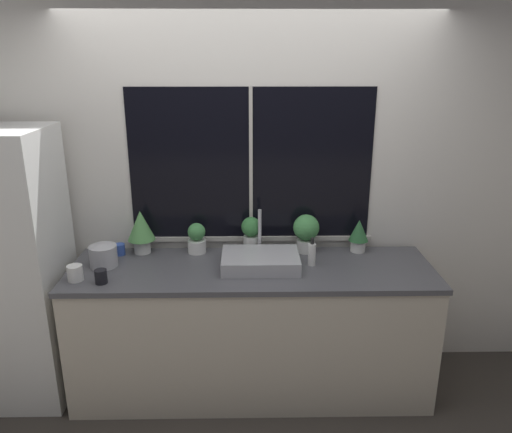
{
  "coord_description": "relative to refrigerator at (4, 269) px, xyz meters",
  "views": [
    {
      "loc": [
        -0.02,
        -2.64,
        2.24
      ],
      "look_at": [
        0.03,
        0.34,
        1.26
      ],
      "focal_mm": 35.0,
      "sensor_mm": 36.0,
      "label": 1
    }
  ],
  "objects": [
    {
      "name": "mug_blue",
      "position": [
        0.69,
        0.24,
        0.04
      ],
      "size": [
        0.07,
        0.07,
        0.08
      ],
      "color": "#3351AD",
      "rests_on": "counter"
    },
    {
      "name": "mug_white",
      "position": [
        0.52,
        -0.17,
        0.05
      ],
      "size": [
        0.09,
        0.09,
        0.1
      ],
      "color": "white",
      "rests_on": "counter"
    },
    {
      "name": "mug_black",
      "position": [
        0.69,
        -0.21,
        0.04
      ],
      "size": [
        0.07,
        0.07,
        0.09
      ],
      "color": "black",
      "rests_on": "counter"
    },
    {
      "name": "potted_plant_left",
      "position": [
        1.22,
        0.27,
        0.1
      ],
      "size": [
        0.13,
        0.13,
        0.21
      ],
      "color": "white",
      "rests_on": "counter"
    },
    {
      "name": "potted_plant_center",
      "position": [
        1.6,
        0.27,
        0.14
      ],
      "size": [
        0.14,
        0.14,
        0.26
      ],
      "color": "white",
      "rests_on": "counter"
    },
    {
      "name": "wall_back",
      "position": [
        1.6,
        0.41,
        0.44
      ],
      "size": [
        8.0,
        0.09,
        2.7
      ],
      "color": "silver",
      "rests_on": "ground_plane"
    },
    {
      "name": "soap_bottle",
      "position": [
        2.0,
        0.04,
        0.08
      ],
      "size": [
        0.05,
        0.05,
        0.19
      ],
      "color": "white",
      "rests_on": "counter"
    },
    {
      "name": "potted_plant_far_left",
      "position": [
        0.84,
        0.27,
        0.18
      ],
      "size": [
        0.19,
        0.19,
        0.31
      ],
      "color": "white",
      "rests_on": "counter"
    },
    {
      "name": "ground_plane",
      "position": [
        1.6,
        -0.33,
        -0.91
      ],
      "size": [
        14.0,
        14.0,
        0.0
      ],
      "primitive_type": "plane",
      "color": "#38332D"
    },
    {
      "name": "refrigerator",
      "position": [
        0.0,
        0.0,
        0.0
      ],
      "size": [
        0.73,
        0.62,
        1.82
      ],
      "color": "silver",
      "rests_on": "ground_plane"
    },
    {
      "name": "sink",
      "position": [
        1.66,
        0.01,
        0.05
      ],
      "size": [
        0.5,
        0.4,
        0.33
      ],
      "color": "#ADADB2",
      "rests_on": "counter"
    },
    {
      "name": "counter",
      "position": [
        1.6,
        0.0,
        -0.45
      ],
      "size": [
        2.37,
        0.7,
        0.91
      ],
      "color": "beige",
      "rests_on": "ground_plane"
    },
    {
      "name": "potted_plant_right",
      "position": [
        1.98,
        0.27,
        0.15
      ],
      "size": [
        0.18,
        0.18,
        0.27
      ],
      "color": "white",
      "rests_on": "counter"
    },
    {
      "name": "kettle",
      "position": [
        0.64,
        0.04,
        0.08
      ],
      "size": [
        0.18,
        0.18,
        0.16
      ],
      "color": "#B2B2B7",
      "rests_on": "counter"
    },
    {
      "name": "potted_plant_far_right",
      "position": [
        2.35,
        0.27,
        0.13
      ],
      "size": [
        0.14,
        0.14,
        0.23
      ],
      "color": "white",
      "rests_on": "counter"
    }
  ]
}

